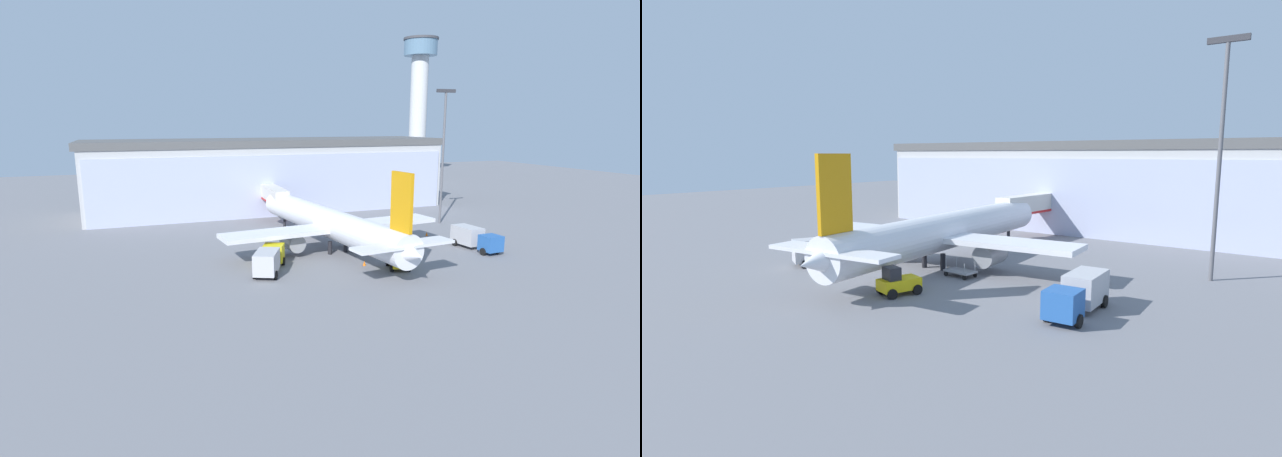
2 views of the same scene
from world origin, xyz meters
TOP-DOWN VIEW (x-y plane):
  - ground at (0.00, 0.00)m, footprint 240.00×240.00m
  - terminal_building at (-0.00, 39.77)m, footprint 63.73×16.57m
  - jet_bridge at (-2.78, 28.79)m, footprint 2.80×14.41m
  - control_tower at (51.90, 73.78)m, footprint 9.34×9.34m
  - apron_light_mast at (21.50, 17.11)m, footprint 3.20×0.40m
  - airplane at (-1.06, 7.83)m, footprint 28.59×37.38m
  - catering_truck at (-10.80, 1.09)m, footprint 5.13×7.54m
  - fuel_truck at (16.06, 1.53)m, footprint 2.89×7.43m
  - baggage_cart at (3.15, 4.87)m, footprint 2.92×1.83m
  - pushback_tug at (2.72, -2.71)m, footprint 2.93×3.58m
  - safety_cone_nose at (-0.16, -0.23)m, footprint 0.36×0.36m
  - safety_cone_wingtip at (14.62, 10.10)m, footprint 0.36×0.36m

SIDE VIEW (x-z plane):
  - ground at x=0.00m, z-range 0.00..0.00m
  - safety_cone_nose at x=-0.16m, z-range 0.00..0.55m
  - safety_cone_wingtip at x=14.62m, z-range 0.00..0.55m
  - baggage_cart at x=3.15m, z-range -0.25..1.25m
  - pushback_tug at x=2.72m, z-range -0.18..2.12m
  - catering_truck at x=-10.80m, z-range 0.14..2.79m
  - fuel_truck at x=16.06m, z-range 0.14..2.79m
  - airplane at x=-1.06m, z-range -2.18..8.87m
  - jet_bridge at x=-2.78m, z-range 1.46..7.13m
  - terminal_building at x=0.00m, z-range 0.00..12.76m
  - apron_light_mast at x=21.50m, z-range 1.78..22.37m
  - control_tower at x=51.90m, z-range 4.07..41.95m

